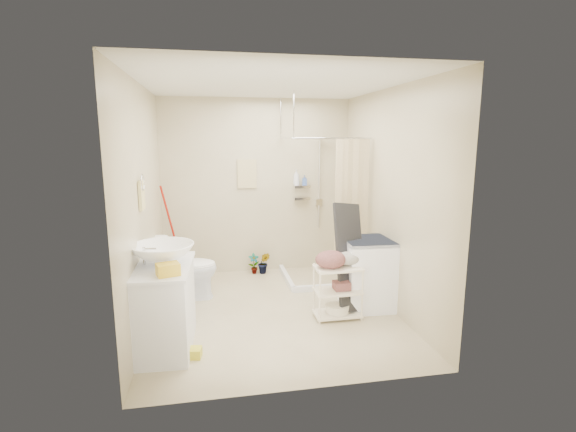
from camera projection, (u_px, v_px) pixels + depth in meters
name	position (u px, v px, depth m)	size (l,w,h in m)	color
floor	(274.00, 311.00, 4.95)	(3.20, 3.20, 0.00)	beige
ceiling	(272.00, 83.00, 4.47)	(2.80, 3.20, 0.04)	silver
wall_back	(257.00, 187.00, 6.26)	(2.80, 0.04, 2.60)	beige
wall_front	(304.00, 235.00, 3.17)	(2.80, 0.04, 2.60)	beige
wall_left	(144.00, 207.00, 4.46)	(0.04, 3.20, 2.60)	beige
wall_right	(389.00, 200.00, 4.96)	(0.04, 3.20, 2.60)	beige
vanity	(165.00, 307.00, 4.03)	(0.53, 0.95, 0.84)	silver
sink	(163.00, 254.00, 3.96)	(0.59, 0.59, 0.20)	white
counter_basket	(168.00, 269.00, 3.66)	(0.19, 0.15, 0.11)	gold
floor_basket	(193.00, 351.00, 3.90)	(0.23, 0.18, 0.13)	gold
toilet	(185.00, 268.00, 5.29)	(0.45, 0.78, 0.80)	white
mop	(170.00, 233.00, 5.98)	(0.13, 0.13, 1.37)	#A11306
potted_plant_a	(254.00, 264.00, 6.29)	(0.16, 0.11, 0.31)	maroon
potted_plant_b	(264.00, 263.00, 6.30)	(0.18, 0.15, 0.33)	brown
hanging_towel	(247.00, 174.00, 6.17)	(0.28, 0.03, 0.42)	beige
towel_ring	(142.00, 193.00, 4.24)	(0.04, 0.22, 0.34)	#DFCF83
tp_holder	(151.00, 257.00, 4.62)	(0.08, 0.12, 0.14)	white
shower	(321.00, 208.00, 5.92)	(1.10, 1.10, 2.10)	silver
shampoo_bottle_a	(296.00, 177.00, 6.28)	(0.09, 0.09, 0.24)	silver
shampoo_bottle_b	(305.00, 180.00, 6.29)	(0.07, 0.07, 0.15)	#39559C
washing_machine	(367.00, 273.00, 5.03)	(0.57, 0.59, 0.84)	white
laundry_rack	(338.00, 287.00, 4.71)	(0.52, 0.31, 0.72)	white
ironing_board	(350.00, 257.00, 4.87)	(0.37, 0.11, 1.32)	black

